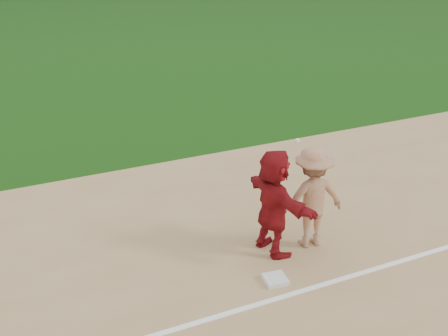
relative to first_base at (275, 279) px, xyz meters
name	(u,v)px	position (x,y,z in m)	size (l,w,h in m)	color
ground	(261,271)	(-0.05, 0.39, -0.06)	(160.00, 160.00, 0.00)	#123C0B
foul_line	(285,296)	(-0.05, -0.41, -0.04)	(60.00, 0.10, 0.01)	white
first_base	(275,279)	(0.00, 0.00, 0.00)	(0.36, 0.36, 0.08)	silver
base_runner	(274,202)	(0.42, 0.85, 0.93)	(1.80, 0.57, 1.94)	maroon
first_base_play	(312,197)	(1.14, 0.77, 0.90)	(1.30, 0.86, 2.24)	gray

